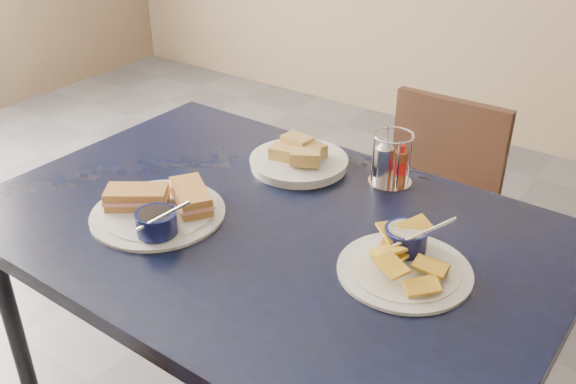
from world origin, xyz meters
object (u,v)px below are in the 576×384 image
Objects in this scene: sandwich_plate at (160,207)px; bread_basket at (299,159)px; plantain_plate at (405,258)px; dining_table at (267,244)px; condiment_caddy at (390,162)px; chair_far at (431,205)px.

bread_basket is at bearing 72.80° from sandwich_plate.
plantain_plate reaches higher than bread_basket.
condiment_caddy reaches higher than dining_table.
condiment_caddy is (0.04, -0.44, 0.35)m from chair_far.
condiment_caddy is (0.23, 0.06, 0.04)m from bread_basket.
sandwich_plate is 1.18× the size of plantain_plate.
plantain_plate is at bearing -72.41° from chair_far.
sandwich_plate is 1.26× the size of bread_basket.
condiment_caddy is (0.35, 0.45, 0.03)m from sandwich_plate.
plantain_plate is (0.54, 0.15, -0.00)m from sandwich_plate.
plantain_plate is at bearing 5.15° from dining_table.
chair_far is 0.83m from plantain_plate.
condiment_caddy is (0.14, 0.33, 0.12)m from dining_table.
bread_basket reaches higher than chair_far.
plantain_plate is at bearing 15.26° from sandwich_plate.
chair_far is 0.56m from condiment_caddy.
plantain_plate is 2.00× the size of condiment_caddy.
plantain_plate is 1.07× the size of bread_basket.
chair_far is at bearing 82.92° from dining_table.
chair_far is 3.12× the size of bread_basket.
chair_far is at bearing 95.54° from condiment_caddy.
dining_table is 9.75× the size of condiment_caddy.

